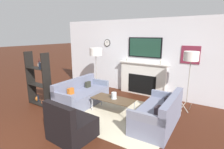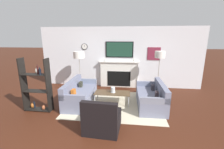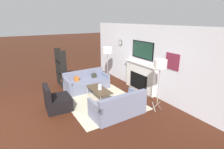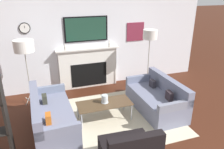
% 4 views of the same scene
% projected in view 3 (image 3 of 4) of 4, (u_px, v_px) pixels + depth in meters
% --- Properties ---
extents(ground_plane, '(60.00, 60.00, 0.00)m').
position_uv_depth(ground_plane, '(9.00, 124.00, 5.06)').
color(ground_plane, '#3E1C0F').
extents(fireplace_wall, '(7.28, 0.28, 2.70)m').
position_uv_depth(fireplace_wall, '(142.00, 62.00, 7.14)').
color(fireplace_wall, silver).
rests_on(fireplace_wall, ground_plane).
extents(area_rug, '(3.09, 2.43, 0.01)m').
position_uv_depth(area_rug, '(100.00, 100.00, 6.53)').
color(area_rug, beige).
rests_on(area_rug, ground_plane).
extents(couch_left, '(0.85, 1.86, 0.79)m').
position_uv_depth(couch_left, '(87.00, 83.00, 7.45)').
color(couch_left, slate).
rests_on(couch_left, ground_plane).
extents(couch_right, '(0.86, 1.69, 0.79)m').
position_uv_depth(couch_right, '(118.00, 107.00, 5.44)').
color(couch_right, slate).
rests_on(couch_right, ground_plane).
extents(armchair, '(0.88, 0.83, 0.87)m').
position_uv_depth(armchair, '(57.00, 101.00, 5.80)').
color(armchair, black).
rests_on(armchair, ground_plane).
extents(coffee_table, '(1.20, 0.54, 0.41)m').
position_uv_depth(coffee_table, '(99.00, 90.00, 6.48)').
color(coffee_table, '#4C3823').
rests_on(coffee_table, ground_plane).
extents(hurricane_candle, '(0.17, 0.17, 0.18)m').
position_uv_depth(hurricane_candle, '(100.00, 87.00, 6.45)').
color(hurricane_candle, silver).
rests_on(hurricane_candle, coffee_table).
extents(floor_lamp_left, '(0.46, 0.46, 1.68)m').
position_uv_depth(floor_lamp_left, '(107.00, 50.00, 8.03)').
color(floor_lamp_left, '#9E998E').
rests_on(floor_lamp_left, ground_plane).
extents(floor_lamp_right, '(0.40, 0.40, 1.73)m').
position_uv_depth(floor_lamp_right, '(160.00, 65.00, 5.35)').
color(floor_lamp_right, '#9E998E').
rests_on(floor_lamp_right, ground_plane).
extents(shelf_unit, '(0.85, 0.28, 1.65)m').
position_uv_depth(shelf_unit, '(61.00, 69.00, 7.83)').
color(shelf_unit, black).
rests_on(shelf_unit, ground_plane).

